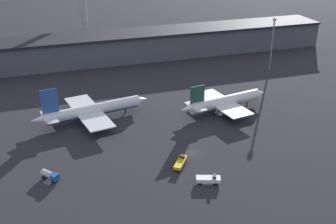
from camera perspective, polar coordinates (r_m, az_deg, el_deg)
The scene contains 8 objects.
ground at distance 132.69m, azimuth 3.19°, elevation -5.56°, with size 600.00×600.00×0.00m, color #26262B.
terminal_building at distance 218.63m, azimuth -6.20°, elevation 8.82°, with size 220.31×21.52×13.76m.
airplane_0 at distance 154.42m, azimuth -10.28°, elevation 0.22°, with size 43.87×32.65×14.57m.
airplane_1 at distance 160.43m, azimuth 7.66°, elevation 1.38°, with size 38.34×28.15×12.31m.
service_vehicle_0 at distance 125.57m, azimuth 1.71°, elevation -6.84°, with size 6.21×7.41×2.46m.
service_vehicle_1 at distance 123.70m, azimuth -15.71°, elevation -8.24°, with size 5.15×5.68×2.55m.
service_vehicle_2 at distance 118.48m, azimuth 5.52°, elevation -9.06°, with size 7.19×4.63×2.66m.
lamp_post_1 at distance 204.67m, azimuth 14.00°, elevation 9.78°, with size 1.80×1.80×25.42m.
Camera 1 is at (-42.15, -106.21, 67.44)m, focal length 45.00 mm.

